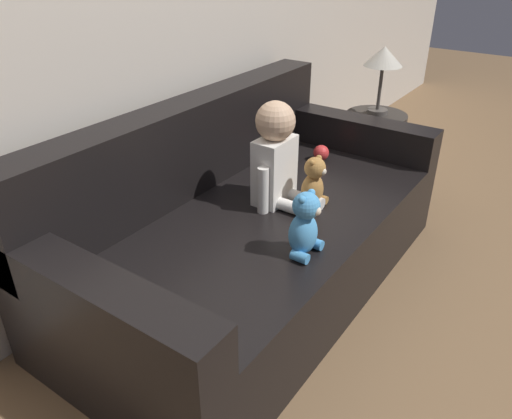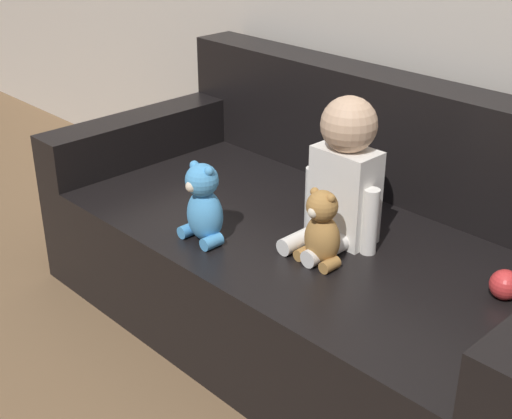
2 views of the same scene
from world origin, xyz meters
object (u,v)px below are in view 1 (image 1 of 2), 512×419
person_baby (277,157)px  plush_toy_side (304,226)px  toy_ball (321,153)px  side_table (380,88)px  teddy_bear_brown (313,184)px  couch (248,229)px

person_baby → plush_toy_side: person_baby is taller
toy_ball → side_table: bearing=-6.4°
person_baby → teddy_bear_brown: person_baby is taller
toy_ball → person_baby: bearing=-174.0°
couch → toy_ball: couch is taller
person_baby → side_table: 1.10m
teddy_bear_brown → toy_ball: bearing=24.2°
plush_toy_side → toy_ball: (0.82, 0.37, -0.08)m
toy_ball → side_table: 0.62m
person_baby → teddy_bear_brown: size_ratio=1.97×
person_baby → teddy_bear_brown: 0.20m
couch → person_baby: size_ratio=4.18×
couch → plush_toy_side: size_ratio=7.47×
person_baby → side_table: bearing=-0.4°
toy_ball → plush_toy_side: bearing=-155.8°
couch → side_table: size_ratio=2.13×
couch → toy_ball: size_ratio=23.03×
person_baby → teddy_bear_brown: bearing=-70.6°
teddy_bear_brown → person_baby: bearing=109.4°
toy_ball → side_table: (0.57, -0.06, 0.23)m
person_baby → toy_ball: 0.56m
plush_toy_side → person_baby: bearing=46.9°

